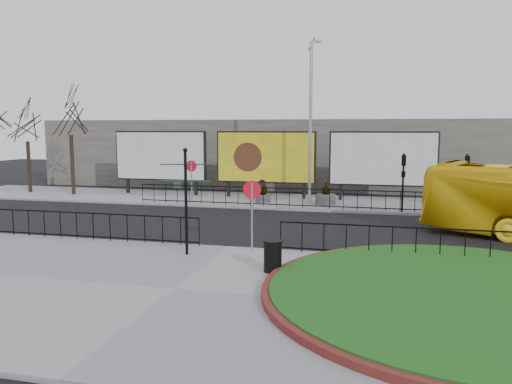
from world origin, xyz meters
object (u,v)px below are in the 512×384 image
(fingerpost_sign, at_px, (186,191))
(billboard_mid, at_px, (266,158))
(lamp_post, at_px, (311,120))
(litter_bin, at_px, (273,256))
(planter_c, at_px, (326,196))
(planter_b, at_px, (263,193))

(fingerpost_sign, bearing_deg, billboard_mid, 84.20)
(lamp_post, relative_size, litter_bin, 9.68)
(planter_c, bearing_deg, litter_bin, -90.79)
(planter_b, bearing_deg, planter_c, 0.00)
(lamp_post, distance_m, planter_c, 4.34)
(fingerpost_sign, height_order, litter_bin, fingerpost_sign)
(fingerpost_sign, distance_m, planter_b, 12.56)
(planter_b, xyz_separation_m, planter_c, (3.63, 0.00, -0.04))
(billboard_mid, xyz_separation_m, planter_c, (3.93, -1.97, -2.02))
(fingerpost_sign, relative_size, litter_bin, 3.79)
(lamp_post, bearing_deg, billboard_mid, 146.75)
(fingerpost_sign, xyz_separation_m, planter_b, (-0.17, 12.44, -1.68))
(litter_bin, xyz_separation_m, planter_b, (-3.44, 13.79, 0.02))
(planter_b, height_order, planter_c, planter_c)
(billboard_mid, distance_m, lamp_post, 4.23)
(billboard_mid, bearing_deg, planter_b, -81.35)
(billboard_mid, relative_size, planter_b, 4.57)
(fingerpost_sign, bearing_deg, lamp_post, 70.81)
(fingerpost_sign, bearing_deg, litter_bin, -30.09)
(planter_b, bearing_deg, lamp_post, 0.00)
(planter_c, bearing_deg, fingerpost_sign, -105.54)
(billboard_mid, relative_size, litter_bin, 6.50)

